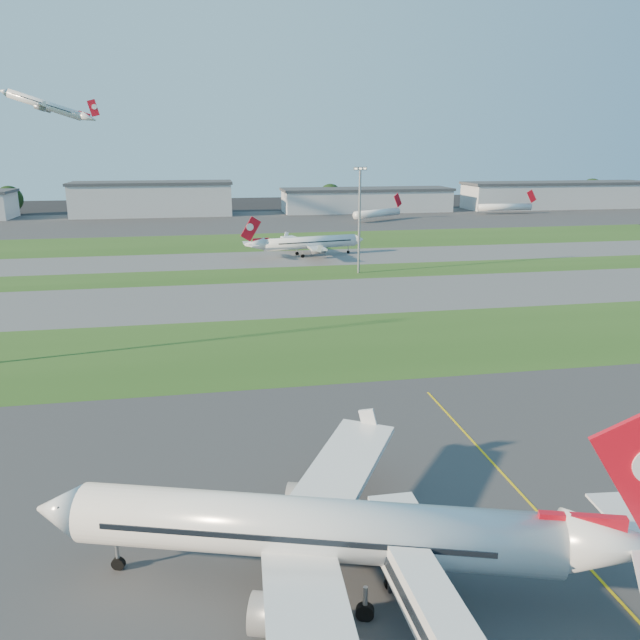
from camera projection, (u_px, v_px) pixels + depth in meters
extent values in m
plane|color=black|center=(496.00, 535.00, 50.74)|extent=(700.00, 700.00, 0.00)
cube|color=#333335|center=(496.00, 535.00, 50.74)|extent=(300.00, 70.00, 0.01)
cube|color=#274A18|center=(351.00, 344.00, 100.00)|extent=(300.00, 34.00, 0.01)
cube|color=#515154|center=(315.00, 297.00, 131.26)|extent=(300.00, 32.00, 0.01)
cube|color=#274A18|center=(298.00, 274.00, 154.94)|extent=(300.00, 18.00, 0.01)
cube|color=#515154|center=(287.00, 258.00, 175.78)|extent=(300.00, 26.00, 0.01)
cube|color=#274A18|center=(274.00, 242.00, 207.04)|extent=(300.00, 40.00, 0.01)
cube|color=#333335|center=(258.00, 221.00, 263.88)|extent=(400.00, 80.00, 0.01)
cube|color=gold|center=(553.00, 529.00, 51.61)|extent=(0.25, 60.00, 0.02)
cube|color=white|center=(395.00, 523.00, 45.55)|extent=(3.40, 3.00, 3.00)
cylinder|color=gray|center=(402.00, 568.00, 44.39)|extent=(0.70, 0.70, 3.20)
cube|color=black|center=(401.00, 583.00, 44.73)|extent=(2.20, 1.20, 0.70)
cylinder|color=white|center=(312.00, 528.00, 43.69)|extent=(33.49, 14.14, 4.27)
cube|color=white|center=(311.00, 632.00, 35.11)|extent=(6.03, 17.14, 1.74)
cube|color=white|center=(340.00, 472.00, 52.31)|extent=(13.10, 17.04, 1.74)
cylinder|color=gray|center=(289.00, 616.00, 38.00)|extent=(5.28, 3.88, 2.59)
cylinder|color=gray|center=(316.00, 500.00, 50.48)|extent=(5.28, 3.88, 2.59)
cylinder|color=white|center=(310.00, 242.00, 179.10)|extent=(27.81, 8.77, 3.50)
cube|color=#B20B19|center=(251.00, 229.00, 171.65)|extent=(5.93, 1.47, 6.98)
cube|color=white|center=(299.00, 241.00, 185.50)|extent=(9.62, 14.28, 1.42)
cube|color=white|center=(317.00, 248.00, 172.29)|extent=(4.84, 14.01, 1.42)
cylinder|color=gray|center=(305.00, 245.00, 184.45)|extent=(4.21, 2.83, 2.12)
cylinder|color=gray|center=(319.00, 250.00, 174.87)|extent=(4.21, 2.83, 2.12)
cylinder|color=white|center=(45.00, 105.00, 237.21)|extent=(26.72, 3.84, 3.38)
cube|color=#B20B19|center=(90.00, 93.00, 239.20)|extent=(5.77, 0.41, 6.73)
cube|color=white|center=(43.00, 105.00, 230.78)|extent=(7.31, 13.91, 1.37)
cube|color=white|center=(52.00, 107.00, 244.21)|extent=(6.90, 13.89, 1.37)
cylinder|color=gray|center=(41.00, 108.00, 232.64)|extent=(3.77, 2.11, 2.04)
cylinder|color=gray|center=(47.00, 110.00, 242.37)|extent=(3.77, 2.11, 2.04)
cylinder|color=white|center=(377.00, 213.00, 263.17)|extent=(23.83, 16.34, 3.20)
cube|color=#B20B19|center=(398.00, 200.00, 270.25)|extent=(4.57, 2.97, 6.16)
cylinder|color=white|center=(505.00, 207.00, 290.12)|extent=(26.01, 3.25, 3.20)
cube|color=#B20B19|center=(532.00, 196.00, 291.11)|extent=(5.18, 0.31, 6.16)
cylinder|color=gray|center=(359.00, 223.00, 152.29)|extent=(0.60, 0.60, 25.00)
cube|color=gray|center=(360.00, 169.00, 148.82)|extent=(3.20, 0.50, 0.80)
cube|color=#FFF2CC|center=(360.00, 169.00, 148.82)|extent=(2.80, 0.70, 0.35)
cube|color=#ADB1B6|center=(153.00, 200.00, 282.59)|extent=(70.00, 22.00, 14.00)
cube|color=#383A3F|center=(152.00, 183.00, 280.54)|extent=(71.40, 23.00, 1.20)
cube|color=#ADB1B6|center=(366.00, 201.00, 300.51)|extent=(80.00, 22.00, 10.00)
cube|color=#383A3F|center=(367.00, 189.00, 299.01)|extent=(81.60, 23.00, 1.20)
cube|color=#ADB1B6|center=(557.00, 196.00, 317.63)|extent=(95.00, 22.00, 12.00)
cube|color=#383A3F|center=(558.00, 183.00, 315.85)|extent=(96.90, 23.00, 1.20)
cylinder|color=black|center=(11.00, 210.00, 286.79)|extent=(1.00, 1.00, 4.40)
sphere|color=black|center=(9.00, 199.00, 285.46)|extent=(12.10, 12.10, 12.10)
cylinder|color=black|center=(209.00, 208.00, 298.75)|extent=(1.00, 1.00, 3.60)
sphere|color=black|center=(209.00, 200.00, 297.66)|extent=(9.90, 9.90, 9.90)
cylinder|color=black|center=(330.00, 205.00, 311.95)|extent=(1.00, 1.00, 4.20)
sphere|color=black|center=(330.00, 196.00, 310.68)|extent=(11.55, 11.55, 11.55)
cylinder|color=black|center=(473.00, 203.00, 323.15)|extent=(1.00, 1.00, 3.80)
sphere|color=black|center=(473.00, 195.00, 322.00)|extent=(10.45, 10.45, 10.45)
cylinder|color=black|center=(591.00, 200.00, 339.00)|extent=(1.00, 1.00, 4.60)
sphere|color=black|center=(592.00, 190.00, 337.61)|extent=(12.65, 12.65, 12.65)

